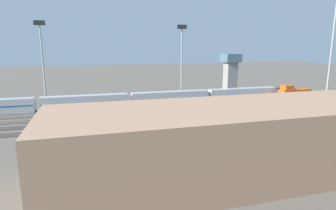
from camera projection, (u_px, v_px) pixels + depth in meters
name	position (u px, v px, depth m)	size (l,w,h in m)	color
ground_plane	(186.00, 111.00, 75.32)	(400.00, 400.00, 0.00)	#60594F
track_bed_0	(175.00, 104.00, 84.72)	(140.00, 2.80, 0.12)	#4C443D
track_bed_1	(180.00, 107.00, 80.02)	(140.00, 2.80, 0.12)	#4C443D
track_bed_2	(186.00, 111.00, 75.31)	(140.00, 2.80, 0.12)	#4C443D
track_bed_3	(192.00, 116.00, 70.60)	(140.00, 2.80, 0.12)	#3D3833
track_bed_4	(200.00, 121.00, 65.89)	(140.00, 2.80, 0.12)	#3D3833
train_on_track_0	(129.00, 100.00, 80.71)	(95.60, 3.06, 3.80)	#B7BABF
train_on_track_4	(247.00, 109.00, 68.75)	(71.40, 3.00, 3.80)	silver
train_on_track_1	(294.00, 94.00, 89.80)	(10.00, 3.00, 5.00)	#D85914
light_mast_0	(42.00, 53.00, 75.48)	(2.80, 0.70, 23.64)	#9EA0A5
light_mast_1	(334.00, 32.00, 68.18)	(2.80, 0.70, 32.72)	#9EA0A5
light_mast_2	(182.00, 53.00, 84.93)	(2.80, 0.70, 23.23)	#9EA0A5
maintenance_shed	(230.00, 141.00, 37.54)	(47.42, 15.16, 9.48)	tan
control_tower	(230.00, 70.00, 105.40)	(6.00, 6.00, 14.27)	gray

